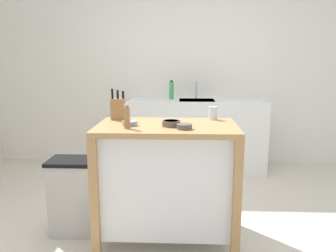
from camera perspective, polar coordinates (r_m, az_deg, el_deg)
ground_plane at (r=2.90m, az=1.29°, el=-17.93°), size 6.13×6.13×0.00m
wall_back at (r=4.59m, az=1.88°, el=9.83°), size 5.13×0.10×2.60m
kitchen_island at (r=2.65m, az=-0.18°, el=-8.53°), size 1.06×0.63×0.93m
knife_block at (r=2.78m, az=-8.49°, el=2.96°), size 0.11×0.09×0.25m
bowl_ceramic_small at (r=2.52m, az=-6.51°, el=0.50°), size 0.11×0.11×0.03m
bowl_stoneware_deep at (r=2.38m, az=2.80°, el=-0.05°), size 0.11×0.11×0.04m
bowl_ceramic_wide at (r=2.48m, az=0.55°, el=0.49°), size 0.14×0.14×0.04m
drinking_cup at (r=2.77m, az=7.67°, el=2.19°), size 0.07×0.07×0.11m
pepper_grinder at (r=2.40m, az=-7.01°, el=1.58°), size 0.04×0.04×0.18m
trash_bin at (r=2.90m, az=-15.82°, el=-11.38°), size 0.36×0.28×0.63m
sink_counter at (r=4.35m, az=4.81°, el=-1.48°), size 1.72×0.60×0.91m
sink_faucet at (r=4.40m, az=4.85°, el=6.10°), size 0.02×0.02×0.22m
bottle_hand_soap at (r=4.32m, az=0.60°, el=6.08°), size 0.06×0.06×0.24m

